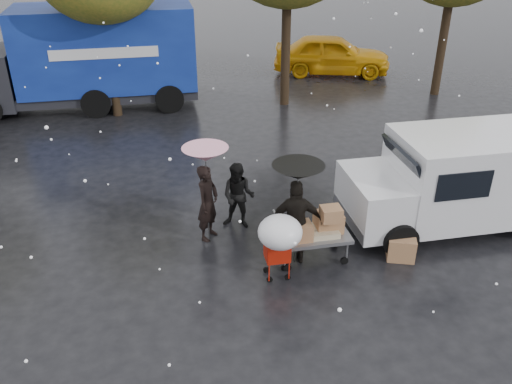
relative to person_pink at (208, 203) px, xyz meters
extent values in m
plane|color=black|center=(1.31, -1.57, -0.87)|extent=(90.00, 90.00, 0.00)
imported|color=black|center=(0.00, 0.00, 0.00)|extent=(0.71, 0.76, 1.74)
imported|color=black|center=(0.73, 0.32, -0.09)|extent=(0.93, 0.84, 1.56)
imported|color=black|center=(1.63, -1.24, 0.05)|extent=(1.14, 0.62, 1.84)
cylinder|color=#4C4C4C|center=(0.00, 0.00, 0.14)|extent=(0.02, 0.02, 2.01)
cone|color=#E05C8A|center=(0.00, 0.00, 1.14)|extent=(0.97, 0.97, 0.30)
sphere|color=#4C4C4C|center=(0.00, 0.00, 1.17)|extent=(0.06, 0.06, 0.06)
cylinder|color=#4C4C4C|center=(1.63, -1.24, 0.15)|extent=(0.02, 0.02, 2.04)
cone|color=black|center=(1.63, -1.24, 1.18)|extent=(1.02, 1.02, 0.30)
sphere|color=#4C4C4C|center=(1.63, -1.24, 1.21)|extent=(0.06, 0.06, 0.06)
cube|color=slate|center=(2.00, -1.24, -0.32)|extent=(1.50, 0.80, 0.08)
cylinder|color=slate|center=(1.25, -1.24, -0.07)|extent=(0.04, 0.04, 0.60)
cube|color=#996343|center=(2.35, -1.14, -0.08)|extent=(0.55, 0.45, 0.40)
cube|color=#996343|center=(1.70, -1.34, -0.10)|extent=(0.45, 0.40, 0.35)
cube|color=#996343|center=(2.30, -1.39, 0.26)|extent=(0.40, 0.35, 0.28)
cube|color=tan|center=(2.05, -1.24, -0.22)|extent=(0.90, 0.55, 0.12)
cylinder|color=black|center=(1.40, -1.56, -0.79)|extent=(0.16, 0.05, 0.16)
cylinder|color=black|center=(1.40, -0.92, -0.79)|extent=(0.16, 0.05, 0.16)
cylinder|color=black|center=(2.60, -1.56, -0.79)|extent=(0.16, 0.05, 0.16)
cylinder|color=black|center=(2.60, -0.92, -0.79)|extent=(0.16, 0.05, 0.16)
cube|color=red|center=(1.14, -1.68, -0.22)|extent=(0.47, 0.41, 0.45)
cylinder|color=red|center=(1.14, -1.87, 0.15)|extent=(0.42, 0.02, 0.02)
cylinder|color=#4C4C4C|center=(1.14, -1.87, 0.08)|extent=(0.02, 0.02, 0.60)
ellipsoid|color=white|center=(1.14, -1.87, 0.28)|extent=(0.84, 0.84, 0.63)
cylinder|color=black|center=(0.96, -1.84, -0.81)|extent=(0.12, 0.04, 0.12)
cylinder|color=black|center=(0.96, -1.52, -0.81)|extent=(0.12, 0.04, 0.12)
cylinder|color=black|center=(1.32, -1.84, -0.81)|extent=(0.12, 0.04, 0.12)
cylinder|color=black|center=(1.32, -1.52, -0.81)|extent=(0.12, 0.04, 0.12)
cube|color=silver|center=(6.01, -0.53, 0.38)|extent=(3.80, 2.00, 1.90)
cube|color=silver|center=(3.61, -0.53, -0.02)|extent=(1.20, 1.95, 1.10)
cube|color=black|center=(4.16, -0.53, 0.83)|extent=(0.37, 1.70, 0.67)
cube|color=slate|center=(3.06, -0.53, -0.42)|extent=(0.12, 1.90, 0.25)
cylinder|color=black|center=(3.81, -1.48, -0.49)|extent=(0.76, 0.28, 0.76)
cylinder|color=black|center=(3.81, 0.42, -0.49)|extent=(0.76, 0.28, 0.76)
cylinder|color=black|center=(7.11, 0.42, -0.49)|extent=(0.76, 0.28, 0.76)
cube|color=navy|center=(-2.37, 9.50, 1.23)|extent=(6.00, 2.50, 2.80)
cube|color=black|center=(-3.37, 9.50, -0.32)|extent=(8.00, 2.30, 0.35)
cube|color=silver|center=(-2.37, 8.24, 1.33)|extent=(3.50, 0.03, 0.35)
cylinder|color=black|center=(-6.37, 10.65, -0.37)|extent=(1.00, 0.30, 1.00)
cylinder|color=black|center=(-0.37, 8.35, -0.37)|extent=(1.00, 0.30, 1.00)
cylinder|color=black|center=(-0.37, 10.65, -0.37)|extent=(1.00, 0.30, 1.00)
cube|color=#996343|center=(3.81, -1.58, -0.62)|extent=(0.67, 0.61, 0.50)
cube|color=#996343|center=(4.11, -0.58, -0.67)|extent=(0.58, 0.50, 0.39)
imported|color=orange|center=(6.76, 11.92, -0.04)|extent=(5.24, 3.28, 1.66)
cylinder|color=black|center=(-2.19, 8.43, 1.37)|extent=(0.32, 0.32, 4.48)
cylinder|color=black|center=(3.81, 8.43, 1.58)|extent=(0.32, 0.32, 4.90)
cylinder|color=black|center=(9.81, 8.43, 1.44)|extent=(0.32, 0.32, 4.62)
camera|label=1|loc=(-0.97, -10.14, 5.70)|focal=38.00mm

